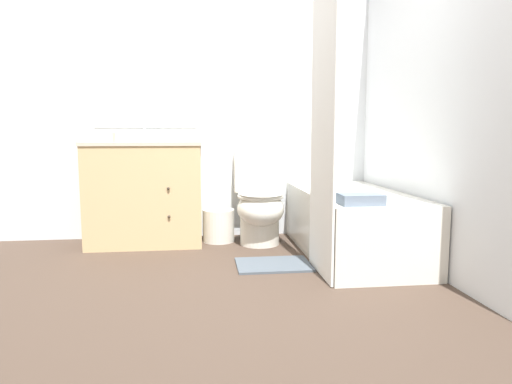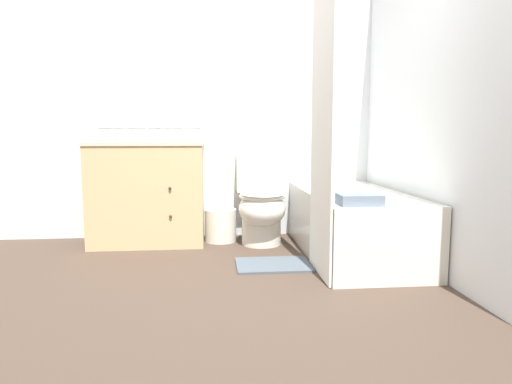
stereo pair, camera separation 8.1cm
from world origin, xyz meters
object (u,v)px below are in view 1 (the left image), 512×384
object	(u,v)px
tissue_box	(152,137)
sink_faucet	(146,137)
toilet	(259,204)
bath_mat	(273,265)
wastebasket	(219,225)
hand_towel_folded	(100,137)
bath_towel_folded	(361,199)
bathtub	(351,222)
vanity_cabinet	(145,192)

from	to	relation	value
tissue_box	sink_faucet	bearing A→B (deg)	113.16
toilet	sink_faucet	bearing A→B (deg)	164.14
sink_faucet	toilet	bearing A→B (deg)	-15.86
bath_mat	wastebasket	bearing A→B (deg)	114.10
wastebasket	hand_towel_folded	size ratio (longest dim) A/B	1.26
wastebasket	tissue_box	xyz separation A→B (m)	(-0.55, -0.00, 0.77)
hand_towel_folded	bath_towel_folded	world-z (taller)	hand_towel_folded
bathtub	bath_mat	world-z (taller)	bathtub
sink_faucet	wastebasket	size ratio (longest dim) A/B	0.50
tissue_box	bathtub	bearing A→B (deg)	-19.19
sink_faucet	bath_mat	world-z (taller)	sink_faucet
hand_towel_folded	bath_mat	xyz separation A→B (m)	(1.31, -0.66, -0.91)
bath_mat	sink_faucet	bearing A→B (deg)	135.68
sink_faucet	hand_towel_folded	world-z (taller)	sink_faucet
wastebasket	bath_towel_folded	distance (m)	1.52
wastebasket	bath_towel_folded	xyz separation A→B (m)	(0.85, -1.19, 0.39)
tissue_box	bath_mat	size ratio (longest dim) A/B	0.26
wastebasket	sink_faucet	bearing A→B (deg)	165.98
wastebasket	bath_towel_folded	world-z (taller)	bath_towel_folded
vanity_cabinet	tissue_box	distance (m)	0.47
sink_faucet	tissue_box	xyz separation A→B (m)	(0.07, -0.16, 0.00)
vanity_cabinet	bathtub	bearing A→B (deg)	-17.98
vanity_cabinet	toilet	xyz separation A→B (m)	(0.97, -0.10, -0.10)
vanity_cabinet	bath_towel_folded	world-z (taller)	vanity_cabinet
hand_towel_folded	bath_mat	distance (m)	1.72
vanity_cabinet	bath_towel_folded	bearing A→B (deg)	-38.62
vanity_cabinet	tissue_box	world-z (taller)	tissue_box
sink_faucet	tissue_box	bearing A→B (deg)	-66.84
wastebasket	hand_towel_folded	distance (m)	1.23
sink_faucet	tissue_box	world-z (taller)	sink_faucet
toilet	tissue_box	bearing A→B (deg)	172.50
hand_towel_folded	sink_faucet	bearing A→B (deg)	41.51
vanity_cabinet	wastebasket	distance (m)	0.69
vanity_cabinet	wastebasket	world-z (taller)	vanity_cabinet
wastebasket	tissue_box	distance (m)	0.95
bath_towel_folded	bath_mat	xyz separation A→B (m)	(-0.49, 0.39, -0.52)
wastebasket	tissue_box	size ratio (longest dim) A/B	2.06
hand_towel_folded	bath_mat	bearing A→B (deg)	-26.95
wastebasket	hand_towel_folded	xyz separation A→B (m)	(-0.95, -0.14, 0.77)
toilet	bath_towel_folded	bearing A→B (deg)	-64.70
sink_faucet	bath_mat	size ratio (longest dim) A/B	0.27
hand_towel_folded	tissue_box	bearing A→B (deg)	18.87
tissue_box	hand_towel_folded	size ratio (longest dim) A/B	0.61
bathtub	bath_towel_folded	xyz separation A→B (m)	(-0.17, -0.64, 0.28)
vanity_cabinet	bath_towel_folded	distance (m)	1.89
toilet	bath_mat	bearing A→B (deg)	-88.86
tissue_box	vanity_cabinet	bearing A→B (deg)	-167.14
wastebasket	bath_mat	world-z (taller)	wastebasket
vanity_cabinet	bath_mat	distance (m)	1.33
bathtub	hand_towel_folded	bearing A→B (deg)	168.17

